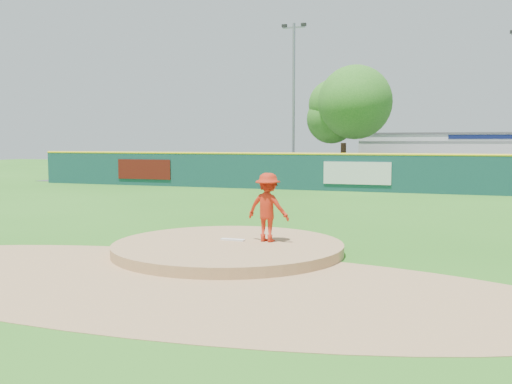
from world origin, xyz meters
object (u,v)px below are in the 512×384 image
(van, at_px, (320,172))
(pool_building_grp, at_px, (470,156))
(light_pole_left, at_px, (294,94))
(deciduous_tree, at_px, (344,113))
(playground_slide, at_px, (202,171))
(pitcher, at_px, (268,207))

(van, relative_size, pool_building_grp, 0.35)
(pool_building_grp, height_order, light_pole_left, light_pole_left)
(deciduous_tree, xyz_separation_m, light_pole_left, (-4.00, 2.00, 1.50))
(van, xyz_separation_m, playground_slide, (-7.99, -0.49, -0.08))
(pitcher, distance_m, pool_building_grp, 31.94)
(van, height_order, deciduous_tree, deciduous_tree)
(pitcher, bearing_deg, pool_building_grp, -89.93)
(pool_building_grp, relative_size, playground_slide, 6.23)
(pool_building_grp, relative_size, deciduous_tree, 2.07)
(playground_slide, xyz_separation_m, light_pole_left, (5.06, 4.59, 5.37))
(pitcher, height_order, light_pole_left, light_pole_left)
(playground_slide, relative_size, light_pole_left, 0.22)
(pitcher, height_order, deciduous_tree, deciduous_tree)
(van, height_order, light_pole_left, light_pole_left)
(van, relative_size, deciduous_tree, 0.73)
(pitcher, relative_size, playground_slide, 0.68)
(pitcher, height_order, pool_building_grp, pool_building_grp)
(pitcher, bearing_deg, van, -70.72)
(pitcher, relative_size, light_pole_left, 0.15)
(deciduous_tree, bearing_deg, pitcher, -83.39)
(deciduous_tree, bearing_deg, playground_slide, -164.07)
(van, bearing_deg, pitcher, -146.53)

